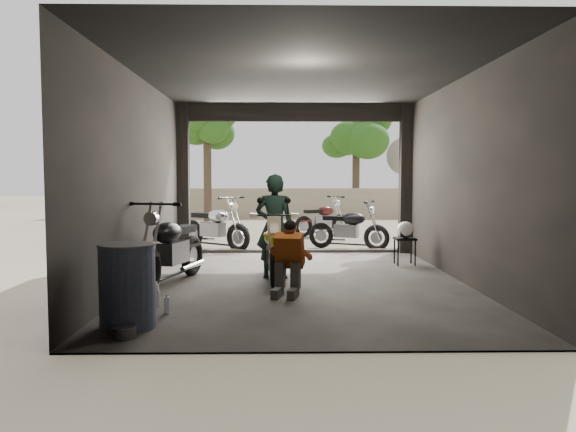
{
  "coord_description": "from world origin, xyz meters",
  "views": [
    {
      "loc": [
        -0.37,
        -8.65,
        1.66
      ],
      "look_at": [
        -0.2,
        0.6,
        1.01
      ],
      "focal_mm": 35.0,
      "sensor_mm": 36.0,
      "label": 1
    }
  ],
  "objects_px": {
    "left_bike": "(171,243)",
    "oil_drum": "(127,287)",
    "helmet": "(405,230)",
    "sign_post": "(405,174)",
    "outside_bike_a": "(214,223)",
    "stool": "(405,242)",
    "outside_bike_c": "(348,225)",
    "main_bike": "(273,246)",
    "outside_bike_b": "(322,216)",
    "rider": "(275,227)",
    "mechanic": "(288,260)"
  },
  "relations": [
    {
      "from": "outside_bike_a",
      "to": "rider",
      "type": "xyz_separation_m",
      "value": [
        1.39,
        -3.72,
        0.24
      ]
    },
    {
      "from": "outside_bike_c",
      "to": "sign_post",
      "type": "distance_m",
      "value": 1.71
    },
    {
      "from": "rider",
      "to": "sign_post",
      "type": "distance_m",
      "value": 4.63
    },
    {
      "from": "rider",
      "to": "stool",
      "type": "relative_size",
      "value": 3.23
    },
    {
      "from": "outside_bike_b",
      "to": "rider",
      "type": "relative_size",
      "value": 0.97
    },
    {
      "from": "main_bike",
      "to": "helmet",
      "type": "bearing_deg",
      "value": 28.81
    },
    {
      "from": "left_bike",
      "to": "stool",
      "type": "distance_m",
      "value": 4.38
    },
    {
      "from": "stool",
      "to": "helmet",
      "type": "xyz_separation_m",
      "value": [
        -0.0,
        -0.04,
        0.23
      ]
    },
    {
      "from": "stool",
      "to": "sign_post",
      "type": "height_order",
      "value": "sign_post"
    },
    {
      "from": "main_bike",
      "to": "sign_post",
      "type": "xyz_separation_m",
      "value": [
        2.92,
        3.63,
        1.17
      ]
    },
    {
      "from": "stool",
      "to": "oil_drum",
      "type": "distance_m",
      "value": 5.88
    },
    {
      "from": "left_bike",
      "to": "helmet",
      "type": "bearing_deg",
      "value": 38.55
    },
    {
      "from": "main_bike",
      "to": "mechanic",
      "type": "distance_m",
      "value": 1.22
    },
    {
      "from": "helmet",
      "to": "stool",
      "type": "bearing_deg",
      "value": 93.83
    },
    {
      "from": "rider",
      "to": "oil_drum",
      "type": "height_order",
      "value": "rider"
    },
    {
      "from": "outside_bike_b",
      "to": "oil_drum",
      "type": "bearing_deg",
      "value": 129.76
    },
    {
      "from": "main_bike",
      "to": "outside_bike_c",
      "type": "bearing_deg",
      "value": 64.9
    },
    {
      "from": "rider",
      "to": "helmet",
      "type": "distance_m",
      "value": 2.74
    },
    {
      "from": "main_bike",
      "to": "outside_bike_c",
      "type": "distance_m",
      "value": 4.17
    },
    {
      "from": "outside_bike_a",
      "to": "stool",
      "type": "distance_m",
      "value": 4.5
    },
    {
      "from": "outside_bike_b",
      "to": "oil_drum",
      "type": "relative_size",
      "value": 1.78
    },
    {
      "from": "outside_bike_b",
      "to": "sign_post",
      "type": "distance_m",
      "value": 3.72
    },
    {
      "from": "outside_bike_b",
      "to": "helmet",
      "type": "bearing_deg",
      "value": 158.11
    },
    {
      "from": "outside_bike_a",
      "to": "stool",
      "type": "relative_size",
      "value": 3.42
    },
    {
      "from": "helmet",
      "to": "sign_post",
      "type": "xyz_separation_m",
      "value": [
        0.48,
        2.22,
        1.05
      ]
    },
    {
      "from": "outside_bike_a",
      "to": "outside_bike_c",
      "type": "height_order",
      "value": "outside_bike_a"
    },
    {
      "from": "oil_drum",
      "to": "outside_bike_b",
      "type": "bearing_deg",
      "value": 73.32
    },
    {
      "from": "outside_bike_c",
      "to": "stool",
      "type": "height_order",
      "value": "outside_bike_c"
    },
    {
      "from": "main_bike",
      "to": "left_bike",
      "type": "distance_m",
      "value": 1.6
    },
    {
      "from": "outside_bike_c",
      "to": "helmet",
      "type": "height_order",
      "value": "outside_bike_c"
    },
    {
      "from": "left_bike",
      "to": "mechanic",
      "type": "relative_size",
      "value": 1.89
    },
    {
      "from": "left_bike",
      "to": "oil_drum",
      "type": "xyz_separation_m",
      "value": [
        0.0,
        -2.54,
        -0.19
      ]
    },
    {
      "from": "outside_bike_a",
      "to": "outside_bike_c",
      "type": "bearing_deg",
      "value": -53.1
    },
    {
      "from": "outside_bike_b",
      "to": "outside_bike_c",
      "type": "bearing_deg",
      "value": 153.23
    },
    {
      "from": "left_bike",
      "to": "sign_post",
      "type": "bearing_deg",
      "value": 56.57
    },
    {
      "from": "outside_bike_c",
      "to": "oil_drum",
      "type": "relative_size",
      "value": 1.79
    },
    {
      "from": "left_bike",
      "to": "main_bike",
      "type": "bearing_deg",
      "value": 26.42
    },
    {
      "from": "main_bike",
      "to": "outside_bike_b",
      "type": "relative_size",
      "value": 1.02
    },
    {
      "from": "helmet",
      "to": "left_bike",
      "type": "bearing_deg",
      "value": -147.77
    },
    {
      "from": "left_bike",
      "to": "oil_drum",
      "type": "relative_size",
      "value": 2.07
    },
    {
      "from": "rider",
      "to": "oil_drum",
      "type": "xyz_separation_m",
      "value": [
        -1.58,
        -2.98,
        -0.39
      ]
    },
    {
      "from": "mechanic",
      "to": "sign_post",
      "type": "distance_m",
      "value": 5.67
    },
    {
      "from": "outside_bike_a",
      "to": "helmet",
      "type": "relative_size",
      "value": 5.34
    },
    {
      "from": "sign_post",
      "to": "helmet",
      "type": "bearing_deg",
      "value": -124.7
    },
    {
      "from": "stool",
      "to": "oil_drum",
      "type": "xyz_separation_m",
      "value": [
        -4.0,
        -4.31,
        0.01
      ]
    },
    {
      "from": "outside_bike_a",
      "to": "helmet",
      "type": "xyz_separation_m",
      "value": [
        3.8,
        -2.44,
        0.07
      ]
    },
    {
      "from": "outside_bike_b",
      "to": "sign_post",
      "type": "height_order",
      "value": "sign_post"
    },
    {
      "from": "main_bike",
      "to": "helmet",
      "type": "height_order",
      "value": "main_bike"
    },
    {
      "from": "stool",
      "to": "sign_post",
      "type": "distance_m",
      "value": 2.57
    },
    {
      "from": "mechanic",
      "to": "stool",
      "type": "xyz_separation_m",
      "value": [
        2.23,
        2.66,
        -0.06
      ]
    }
  ]
}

